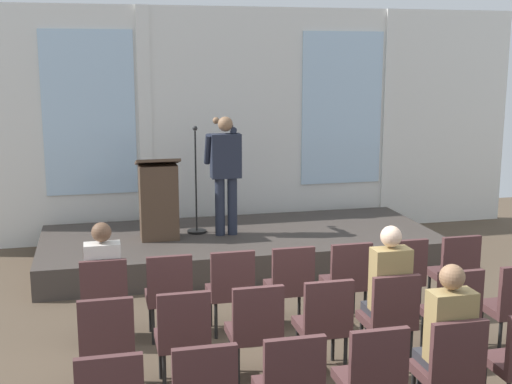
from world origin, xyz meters
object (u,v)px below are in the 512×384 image
chair_r1_c3 (324,320)px  chair_r2_c2 (290,383)px  chair_r0_c4 (347,277)px  chair_r2_c3 (372,374)px  chair_r0_c3 (290,281)px  chair_r1_c0 (107,340)px  chair_r2_c4 (450,365)px  chair_r0_c5 (402,272)px  chair_r1_c4 (390,314)px  speaker (225,167)px  audience_r0_c0 (103,276)px  chair_r1_c1 (183,333)px  chair_r0_c6 (455,268)px  chair_r0_c0 (104,296)px  chair_r0_c2 (231,286)px  mic_stand (196,210)px  chair_r0_c1 (169,291)px  chair_r1_c5 (453,308)px  lectern (159,200)px  chair_r1_c2 (255,326)px  audience_r2_c4 (447,336)px  audience_r1_c4 (388,288)px

chair_r1_c3 → chair_r2_c2: size_ratio=1.00×
chair_r0_c4 → chair_r1_c3: (-0.65, -1.12, 0.00)m
chair_r2_c3 → chair_r1_c3: bearing=90.0°
chair_r0_c3 → chair_r1_c0: (-1.96, -1.12, 0.00)m
chair_r0_c3 → chair_r2_c4: same height
chair_r0_c4 → chair_r2_c3: same height
chair_r0_c5 → chair_r1_c4: size_ratio=1.00×
speaker → audience_r0_c0: speaker is taller
chair_r1_c1 → speaker: bearing=73.6°
chair_r0_c5 → chair_r0_c6: (0.65, 0.00, 0.00)m
speaker → chair_r1_c0: 4.22m
chair_r0_c0 → chair_r0_c2: size_ratio=1.00×
mic_stand → chair_r0_c6: bearing=-47.9°
chair_r0_c1 → chair_r1_c5: (2.61, -1.12, 0.00)m
mic_stand → chair_r1_c3: (0.60, -3.96, -0.20)m
chair_r0_c0 → audience_r0_c0: (0.00, 0.08, 0.18)m
speaker → chair_r0_c0: speaker is taller
chair_r0_c4 → chair_r0_c5: same height
lectern → chair_r1_c5: 4.50m
chair_r0_c0 → chair_r1_c4: bearing=-23.3°
chair_r0_c4 → chair_r1_c2: size_ratio=1.00×
audience_r0_c0 → chair_r2_c2: 2.68m
chair_r1_c3 → chair_r0_c3: bearing=90.0°
chair_r2_c4 → chair_r0_c5: bearing=73.8°
chair_r0_c0 → chair_r1_c4: same height
chair_r0_c4 → audience_r2_c4: (-0.00, -2.17, 0.21)m
chair_r0_c1 → chair_r0_c5: (2.61, 0.00, 0.00)m
audience_r0_c0 → audience_r1_c4: audience_r1_c4 is taller
audience_r0_c0 → chair_r1_c4: audience_r0_c0 is taller
chair_r0_c0 → chair_r2_c4: (2.61, -2.25, 0.00)m
chair_r0_c0 → chair_r0_c2: bearing=0.0°
lectern → chair_r1_c3: (1.15, -3.75, -0.41)m
chair_r0_c5 → audience_r2_c4: 2.27m
audience_r2_c4 → audience_r1_c4: bearing=90.0°
chair_r0_c4 → chair_r1_c2: 1.72m
chair_r2_c3 → chair_r2_c4: size_ratio=1.00×
chair_r0_c1 → chair_r2_c3: 2.60m
chair_r0_c4 → chair_r1_c0: size_ratio=1.00×
chair_r0_c6 → chair_r1_c2: size_ratio=1.00×
mic_stand → chair_r0_c5: (1.90, -2.83, -0.20)m
audience_r0_c0 → chair_r2_c3: size_ratio=1.37×
chair_r0_c4 → chair_r1_c1: size_ratio=1.00×
chair_r1_c2 → audience_r2_c4: size_ratio=0.70×
chair_r0_c0 → chair_r1_c3: size_ratio=1.00×
chair_r0_c1 → chair_r0_c6: same height
chair_r0_c2 → chair_r1_c2: size_ratio=1.00×
speaker → chair_r0_c5: (1.51, -2.62, -0.85)m
chair_r1_c0 → chair_r0_c1: bearing=59.8°
chair_r0_c5 → audience_r0_c0: bearing=178.5°
speaker → chair_r2_c2: size_ratio=1.80×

